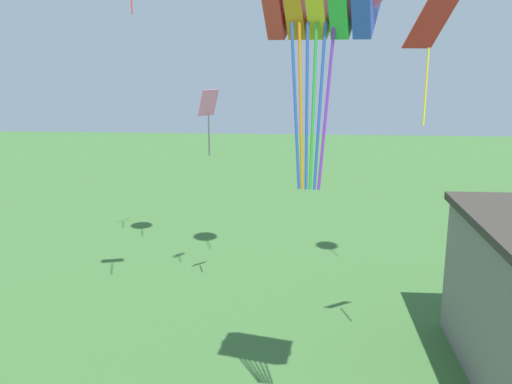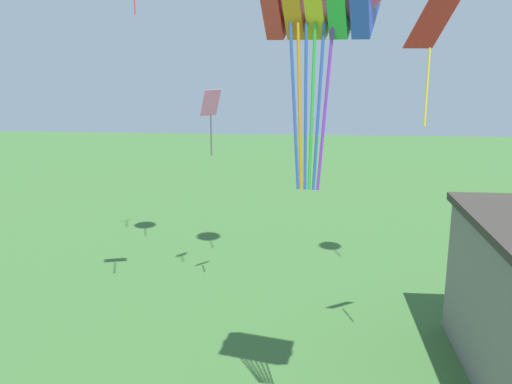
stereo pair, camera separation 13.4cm
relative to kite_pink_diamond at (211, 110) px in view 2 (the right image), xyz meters
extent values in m
cylinder|color=blue|center=(2.94, -8.57, 0.86)|extent=(0.25, 0.46, 3.03)
cylinder|color=orange|center=(3.04, -8.59, 0.86)|extent=(0.18, 0.48, 3.03)
cylinder|color=blue|center=(3.14, -8.60, 0.86)|extent=(0.10, 0.48, 3.03)
cylinder|color=green|center=(3.26, -8.61, 0.86)|extent=(0.10, 0.48, 3.03)
cylinder|color=blue|center=(3.37, -8.62, 0.86)|extent=(0.18, 0.48, 3.03)
cylinder|color=purple|center=(3.49, -8.61, 0.86)|extent=(0.25, 0.46, 3.03)
cube|color=pink|center=(0.00, 0.00, 0.24)|extent=(0.71, 0.72, 0.88)
cylinder|color=#4C4C51|center=(0.00, 0.00, -0.84)|extent=(0.05, 0.05, 1.41)
cube|color=red|center=(6.03, -4.91, 2.53)|extent=(1.26, 1.22, 1.13)
cylinder|color=yellow|center=(6.03, -4.91, 1.06)|extent=(0.05, 0.05, 1.84)
camera|label=1|loc=(2.98, -18.97, 1.87)|focal=40.00mm
camera|label=2|loc=(3.11, -18.96, 1.87)|focal=40.00mm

